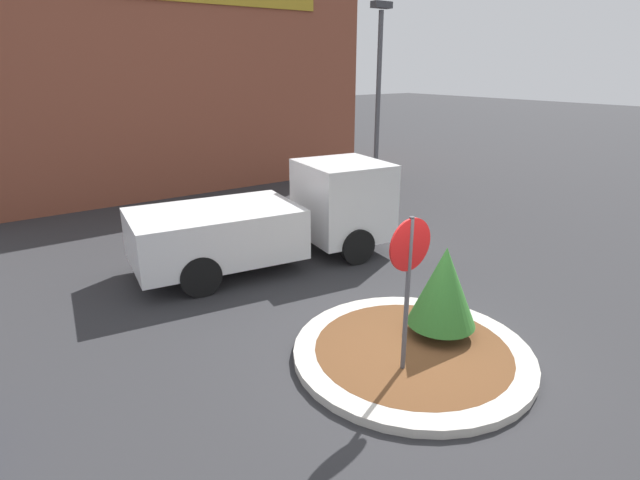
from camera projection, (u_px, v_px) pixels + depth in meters
name	position (u px, v px, depth m)	size (l,w,h in m)	color
ground_plane	(412.00, 356.00, 8.09)	(120.00, 120.00, 0.00)	#2D2D30
traffic_island	(412.00, 352.00, 8.07)	(3.84, 3.84, 0.14)	#BCB7AD
stop_sign	(409.00, 268.00, 7.01)	(0.77, 0.07, 2.52)	#4C4C51
island_shrub	(444.00, 286.00, 8.21)	(1.14, 1.14, 1.56)	brown
utility_truck	(277.00, 218.00, 11.68)	(6.27, 2.91, 2.25)	silver
storefront_building	(159.00, 83.00, 19.35)	(14.82, 6.07, 7.68)	brown
light_pole	(378.00, 88.00, 16.58)	(0.70, 0.30, 6.38)	#4C4C51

